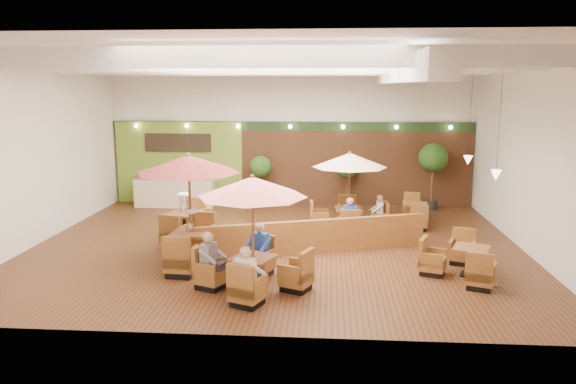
# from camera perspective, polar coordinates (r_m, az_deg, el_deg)

# --- Properties ---
(room) EXTENTS (14.04, 14.00, 5.52)m
(room) POSITION_cam_1_polar(r_m,az_deg,el_deg) (16.95, 0.00, 7.55)
(room) COLOR #381E0F
(room) RESTS_ON ground
(service_counter) EXTENTS (3.00, 0.75, 1.18)m
(service_counter) POSITION_cam_1_polar(r_m,az_deg,el_deg) (21.94, -11.43, 0.04)
(service_counter) COLOR beige
(service_counter) RESTS_ON ground
(booth_divider) EXTENTS (6.41, 2.35, 0.93)m
(booth_divider) POSITION_cam_1_polar(r_m,az_deg,el_deg) (15.59, 2.44, -4.54)
(booth_divider) COLOR brown
(booth_divider) RESTS_ON ground
(table_0) EXTENTS (2.68, 2.86, 2.89)m
(table_0) POSITION_cam_1_polar(r_m,az_deg,el_deg) (14.58, -10.01, 1.15)
(table_0) COLOR brown
(table_0) RESTS_ON ground
(table_1) EXTENTS (2.78, 2.78, 2.66)m
(table_1) POSITION_cam_1_polar(r_m,az_deg,el_deg) (12.51, -3.61, -2.03)
(table_1) COLOR brown
(table_1) RESTS_ON ground
(table_2) EXTENTS (2.52, 2.52, 2.56)m
(table_2) POSITION_cam_1_polar(r_m,az_deg,el_deg) (17.84, 6.25, 1.57)
(table_2) COLOR brown
(table_2) RESTS_ON ground
(table_3) EXTENTS (1.14, 2.85, 1.58)m
(table_3) POSITION_cam_1_polar(r_m,az_deg,el_deg) (17.36, -10.51, -3.01)
(table_3) COLOR brown
(table_3) RESTS_ON ground
(table_4) EXTENTS (1.82, 2.59, 0.91)m
(table_4) POSITION_cam_1_polar(r_m,az_deg,el_deg) (14.43, 17.01, -6.80)
(table_4) COLOR brown
(table_4) RESTS_ON ground
(table_5) EXTENTS (0.90, 2.40, 0.87)m
(table_5) POSITION_cam_1_polar(r_m,az_deg,el_deg) (19.39, 12.77, -2.17)
(table_5) COLOR brown
(table_5) RESTS_ON ground
(topiary_0) EXTENTS (0.85, 0.85, 1.96)m
(topiary_0) POSITION_cam_1_polar(r_m,az_deg,el_deg) (21.34, -2.81, 2.34)
(topiary_0) COLOR black
(topiary_0) RESTS_ON ground
(topiary_1) EXTENTS (0.87, 0.87, 2.03)m
(topiary_1) POSITION_cam_1_polar(r_m,az_deg,el_deg) (21.19, 6.02, 2.36)
(topiary_1) COLOR black
(topiary_1) RESTS_ON ground
(topiary_2) EXTENTS (1.08, 1.08, 2.50)m
(topiary_2) POSITION_cam_1_polar(r_m,az_deg,el_deg) (21.48, 14.53, 3.13)
(topiary_2) COLOR black
(topiary_2) RESTS_ON ground
(diner_0) EXTENTS (0.48, 0.46, 0.85)m
(diner_0) POSITION_cam_1_polar(r_m,az_deg,el_deg) (11.86, -4.19, -7.93)
(diner_0) COLOR white
(diner_0) RESTS_ON ground
(diner_1) EXTENTS (0.48, 0.46, 0.85)m
(diner_1) POSITION_cam_1_polar(r_m,az_deg,el_deg) (13.70, -3.01, -5.35)
(diner_1) COLOR #2749AA
(diner_1) RESTS_ON ground
(diner_2) EXTENTS (0.42, 0.47, 0.85)m
(diner_2) POSITION_cam_1_polar(r_m,az_deg,el_deg) (12.94, -7.85, -6.39)
(diner_2) COLOR slate
(diner_2) RESTS_ON ground
(diner_3) EXTENTS (0.40, 0.33, 0.80)m
(diner_3) POSITION_cam_1_polar(r_m,az_deg,el_deg) (17.11, 6.29, -2.20)
(diner_3) COLOR #2749AA
(diner_3) RESTS_ON ground
(diner_4) EXTENTS (0.27, 0.35, 0.71)m
(diner_4) POSITION_cam_1_polar(r_m,az_deg,el_deg) (18.09, 9.14, -1.68)
(diner_4) COLOR white
(diner_4) RESTS_ON ground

